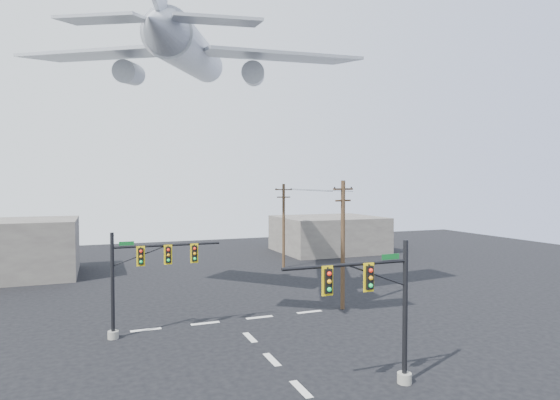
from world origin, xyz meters
name	(u,v)px	position (x,y,z in m)	size (l,w,h in m)	color
ground	(301,389)	(0.00, 0.00, 0.00)	(120.00, 120.00, 0.00)	black
lane_markings	(264,351)	(0.00, 5.33, 0.01)	(14.00, 21.20, 0.01)	silver
signal_mast_near	(381,310)	(3.59, -1.26, 3.77)	(6.80, 0.77, 7.03)	gray
signal_mast_far	(141,277)	(-6.35, 10.89, 3.82)	(7.17, 0.74, 6.70)	gray
utility_pole_a	(343,242)	(8.78, 11.86, 5.23)	(1.97, 0.65, 10.00)	#48331F
utility_pole_b	(284,224)	(11.11, 30.09, 5.09)	(1.92, 0.70, 9.73)	#48331F
power_lines	(307,190)	(9.95, 20.97, 9.15)	(4.12, 18.24, 0.03)	black
airliner	(192,55)	(-1.96, 16.50, 19.73)	(25.06, 27.17, 7.35)	#A9ADB5
building_right	(328,234)	(22.00, 40.00, 2.50)	(14.00, 12.00, 5.00)	slate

